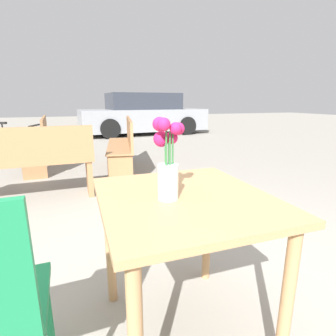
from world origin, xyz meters
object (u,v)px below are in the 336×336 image
at_px(bench_far, 40,141).
at_px(bench_middle, 124,144).
at_px(bicycle, 14,143).
at_px(bench_near, 14,163).
at_px(parked_car, 143,115).
at_px(flower_vase, 168,164).
at_px(table_front, 184,221).

bearing_deg(bench_far, bench_middle, -30.62).
xyz_separation_m(bench_far, bicycle, (-0.54, 0.78, -0.12)).
distance_m(bench_near, parked_car, 6.43).
xyz_separation_m(bench_middle, bicycle, (-1.81, 1.54, -0.13)).
xyz_separation_m(flower_vase, parked_car, (1.91, 7.90, -0.22)).
relative_size(table_front, flower_vase, 2.34).
height_order(bench_far, bicycle, bench_far).
distance_m(flower_vase, parked_car, 8.13).
distance_m(bench_near, bench_far, 1.68).
distance_m(flower_vase, bench_middle, 3.13).
height_order(flower_vase, parked_car, parked_car).
height_order(bicycle, parked_car, parked_car).
bearing_deg(bench_near, bench_middle, 34.07).
xyz_separation_m(flower_vase, bench_middle, (0.37, 3.08, -0.40)).
height_order(flower_vase, bicycle, flower_vase).
bearing_deg(bench_middle, parked_car, 72.29).
distance_m(bench_near, bench_middle, 1.64).
relative_size(table_front, parked_car, 0.18).
height_order(bench_middle, bicycle, bench_middle).
relative_size(flower_vase, bicycle, 0.22).
bearing_deg(bench_near, flower_vase, -65.40).
relative_size(flower_vase, bench_middle, 0.21).
xyz_separation_m(flower_vase, bicycle, (-1.44, 4.62, -0.53)).
bearing_deg(parked_car, flower_vase, -103.59).
xyz_separation_m(table_front, flower_vase, (-0.08, -0.01, 0.27)).
xyz_separation_m(flower_vase, bench_far, (-0.90, 3.84, -0.41)).
bearing_deg(table_front, bench_middle, 84.62).
bearing_deg(parked_car, bench_middle, -107.71).
height_order(table_front, bench_near, bench_near).
distance_m(bench_middle, bench_far, 1.48).
xyz_separation_m(flower_vase, bench_near, (-0.99, 2.16, -0.40)).
xyz_separation_m(table_front, bench_far, (-0.99, 3.83, -0.14)).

